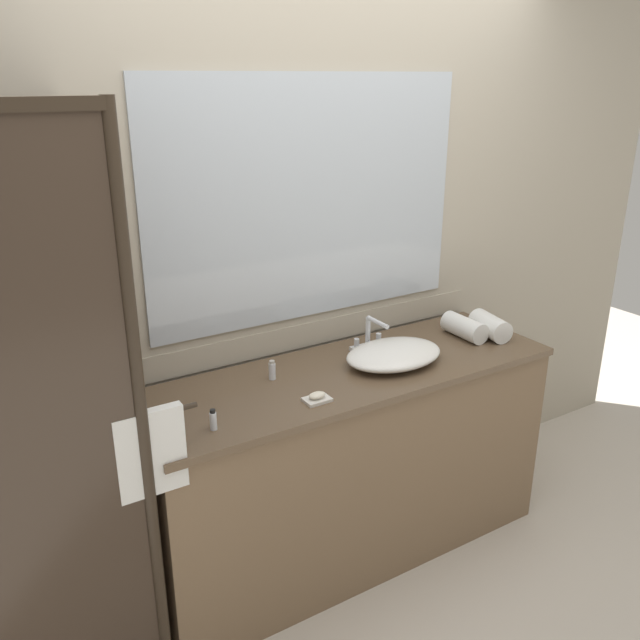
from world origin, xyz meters
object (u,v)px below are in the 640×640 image
object	(u,v)px
soap_dish	(317,398)
sink_basin	(394,354)
amenity_bottle_shampoo	(272,370)
rolled_towel_near_edge	(490,326)
amenity_bottle_body_wash	(213,420)
faucet	(369,338)
rolled_towel_middle	(464,328)

from	to	relation	value
soap_dish	sink_basin	bearing A→B (deg)	15.58
sink_basin	amenity_bottle_shampoo	xyz separation A→B (m)	(-0.51, 0.13, -0.00)
soap_dish	rolled_towel_near_edge	distance (m)	1.03
sink_basin	soap_dish	world-z (taller)	sink_basin
sink_basin	amenity_bottle_body_wash	distance (m)	0.88
faucet	amenity_bottle_body_wash	xyz separation A→B (m)	(-0.87, -0.30, -0.02)
amenity_bottle_shampoo	rolled_towel_middle	size ratio (longest dim) A/B	0.36
sink_basin	soap_dish	bearing A→B (deg)	-164.42
amenity_bottle_body_wash	rolled_towel_near_edge	world-z (taller)	rolled_towel_near_edge
amenity_bottle_shampoo	soap_dish	bearing A→B (deg)	-78.48
soap_dish	amenity_bottle_body_wash	bearing A→B (deg)	178.90
faucet	rolled_towel_middle	world-z (taller)	faucet
amenity_bottle_shampoo	rolled_towel_near_edge	size ratio (longest dim) A/B	0.38
soap_dish	rolled_towel_middle	distance (m)	0.93
rolled_towel_near_edge	faucet	bearing A→B (deg)	163.16
sink_basin	soap_dish	size ratio (longest dim) A/B	4.38
sink_basin	rolled_towel_middle	world-z (taller)	rolled_towel_middle
faucet	amenity_bottle_shampoo	size ratio (longest dim) A/B	2.12
faucet	amenity_bottle_shampoo	xyz separation A→B (m)	(-0.51, -0.05, -0.02)
sink_basin	rolled_towel_middle	size ratio (longest dim) A/B	1.97
sink_basin	amenity_bottle_shampoo	distance (m)	0.53
amenity_bottle_body_wash	rolled_towel_middle	bearing A→B (deg)	7.68
rolled_towel_middle	amenity_bottle_body_wash	bearing A→B (deg)	-172.32
amenity_bottle_body_wash	rolled_towel_middle	xyz separation A→B (m)	(1.33, 0.18, 0.01)
faucet	rolled_towel_near_edge	bearing A→B (deg)	-16.84
amenity_bottle_shampoo	rolled_towel_middle	distance (m)	0.97
faucet	rolled_towel_near_edge	world-z (taller)	faucet
amenity_bottle_body_wash	sink_basin	bearing A→B (deg)	7.84
sink_basin	amenity_bottle_shampoo	world-z (taller)	same
rolled_towel_middle	faucet	bearing A→B (deg)	165.57
soap_dish	rolled_towel_middle	size ratio (longest dim) A/B	0.45
soap_dish	amenity_bottle_body_wash	size ratio (longest dim) A/B	1.30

